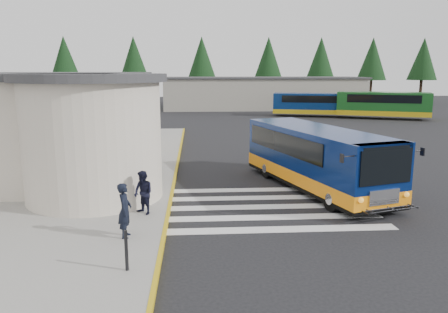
{
  "coord_description": "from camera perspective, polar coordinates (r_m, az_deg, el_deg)",
  "views": [
    {
      "loc": [
        -3.03,
        -16.47,
        5.07
      ],
      "look_at": [
        -1.99,
        -0.5,
        1.91
      ],
      "focal_mm": 35.0,
      "sensor_mm": 36.0,
      "label": 1
    }
  ],
  "objects": [
    {
      "name": "transit_bus",
      "position": [
        19.19,
        11.92,
        -0.5
      ],
      "size": [
        5.29,
        9.64,
        2.65
      ],
      "rotation": [
        0.0,
        0.0,
        0.29
      ],
      "color": "#06194E",
      "rests_on": "ground"
    },
    {
      "name": "curb_strip",
      "position": [
        21.09,
        -6.4,
        -2.57
      ],
      "size": [
        0.12,
        34.0,
        0.16
      ],
      "primitive_type": "cube",
      "color": "gold",
      "rests_on": "ground"
    },
    {
      "name": "depot_building",
      "position": [
        59.23,
        5.09,
        8.28
      ],
      "size": [
        26.4,
        8.4,
        4.2
      ],
      "color": "gray",
      "rests_on": "ground"
    },
    {
      "name": "ground",
      "position": [
        17.49,
        6.44,
        -5.73
      ],
      "size": [
        140.0,
        140.0,
        0.0
      ],
      "primitive_type": "plane",
      "color": "black",
      "rests_on": "ground"
    },
    {
      "name": "sidewalk",
      "position": [
        21.9,
        -19.47,
        -2.65
      ],
      "size": [
        10.0,
        34.0,
        0.15
      ],
      "primitive_type": "cube",
      "color": "gray",
      "rests_on": "ground"
    },
    {
      "name": "station_building",
      "position": [
        24.77,
        -22.17,
        4.56
      ],
      "size": [
        12.7,
        18.7,
        4.8
      ],
      "color": "beige",
      "rests_on": "ground"
    },
    {
      "name": "crosswalk",
      "position": [
        16.66,
        5.22,
        -6.56
      ],
      "size": [
        8.0,
        5.35,
        0.01
      ],
      "color": "silver",
      "rests_on": "ground"
    },
    {
      "name": "far_bus_a",
      "position": [
        50.02,
        11.45,
        6.8
      ],
      "size": [
        8.86,
        4.6,
        2.2
      ],
      "rotation": [
        0.0,
        0.0,
        1.3
      ],
      "color": "navy",
      "rests_on": "ground"
    },
    {
      "name": "pedestrian_b",
      "position": [
        15.39,
        -10.5,
        -4.68
      ],
      "size": [
        0.93,
        0.93,
        1.53
      ],
      "primitive_type": "imported",
      "rotation": [
        0.0,
        0.0,
        -0.8
      ],
      "color": "black",
      "rests_on": "sidewalk"
    },
    {
      "name": "far_bus_b",
      "position": [
        49.57,
        20.04,
        6.48
      ],
      "size": [
        9.68,
        5.99,
        2.42
      ],
      "rotation": [
        0.0,
        0.0,
        1.18
      ],
      "color": "#15511B",
      "rests_on": "ground"
    },
    {
      "name": "tree_line",
      "position": [
        67.14,
        4.35,
        12.61
      ],
      "size": [
        58.4,
        4.4,
        10.0
      ],
      "color": "black",
      "rests_on": "ground"
    },
    {
      "name": "bollard",
      "position": [
        11.35,
        -12.64,
        -11.89
      ],
      "size": [
        0.09,
        0.09,
        1.05
      ],
      "primitive_type": "cylinder",
      "color": "black",
      "rests_on": "sidewalk"
    },
    {
      "name": "pedestrian_a",
      "position": [
        13.41,
        -12.83,
        -6.86
      ],
      "size": [
        0.41,
        0.61,
        1.66
      ],
      "primitive_type": "imported",
      "rotation": [
        0.0,
        0.0,
        1.56
      ],
      "color": "black",
      "rests_on": "sidewalk"
    }
  ]
}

